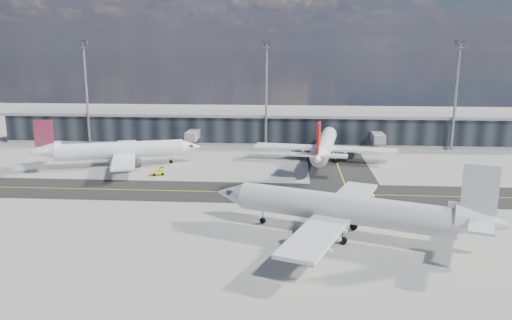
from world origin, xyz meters
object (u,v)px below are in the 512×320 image
object	(u,v)px
airliner_near	(347,209)
service_van	(296,148)
airliner_af	(118,150)
baggage_tug	(159,171)
airliner_redtail	(324,146)

from	to	relation	value
airliner_near	service_van	bearing A→B (deg)	26.63
airliner_af	baggage_tug	size ratio (longest dim) A/B	12.61
airliner_redtail	baggage_tug	world-z (taller)	airliner_redtail
airliner_near	service_van	xyz separation A→B (m)	(-6.88, 61.55, -3.31)
airliner_redtail	airliner_near	distance (m)	48.83
airliner_af	airliner_near	xyz separation A→B (m)	(48.30, -40.65, 0.39)
baggage_tug	service_van	xyz separation A→B (m)	(29.77, 28.41, -0.02)
service_van	airliner_near	bearing A→B (deg)	-98.70
baggage_tug	airliner_redtail	bearing A→B (deg)	91.94
service_van	airliner_redtail	bearing A→B (deg)	-77.66
airliner_redtail	service_van	size ratio (longest dim) A/B	6.81
airliner_near	airliner_redtail	bearing A→B (deg)	20.59
baggage_tug	airliner_af	bearing A→B (deg)	-144.22
airliner_near	baggage_tug	bearing A→B (deg)	68.13
baggage_tug	service_van	world-z (taller)	baggage_tug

